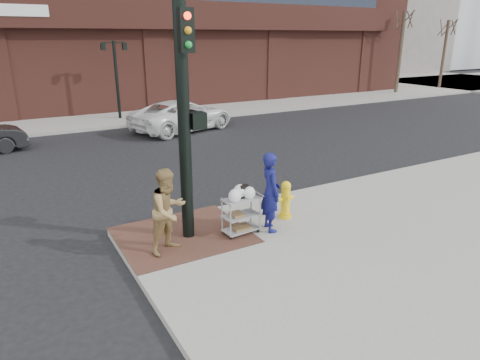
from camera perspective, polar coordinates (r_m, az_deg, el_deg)
ground at (r=9.24m, az=-1.94°, el=-9.47°), size 220.00×220.00×0.00m
sidewalk_far at (r=42.68m, az=-7.33°, el=12.70°), size 65.00×36.00×0.15m
brick_curb_ramp at (r=9.68m, az=-7.63°, el=-7.23°), size 2.80×2.40×0.01m
bare_tree_a at (r=36.58m, az=21.13°, el=20.45°), size 1.80×1.80×7.20m
bare_tree_b at (r=41.59m, az=26.10°, el=18.82°), size 1.80×1.80×6.70m
lamp_post at (r=24.00m, az=-16.20°, el=13.76°), size 1.32×0.22×4.00m
traffic_signal_pole at (r=8.78m, az=-7.31°, el=8.52°), size 0.61×0.51×5.00m
woman_blue at (r=9.54m, az=4.10°, el=-1.60°), size 0.58×0.75×1.82m
pedestrian_tan at (r=8.70m, az=-9.49°, el=-4.07°), size 1.05×0.95×1.76m
minivan_white at (r=21.03m, az=-7.62°, el=8.53°), size 5.74×3.88×1.46m
utility_cart at (r=9.48m, az=0.14°, el=-4.31°), size 0.84×0.52×1.12m
fire_hydrant at (r=10.36m, az=6.10°, el=-2.56°), size 0.44×0.31×0.93m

